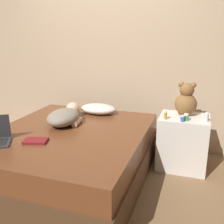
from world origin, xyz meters
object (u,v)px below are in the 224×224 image
Objects in this scene: bottle_blue at (182,119)px; bottle_green at (186,117)px; pillow at (98,109)px; teddy_bear at (186,101)px; person_lying at (65,116)px; bottle_amber at (165,115)px; book at (36,141)px; bottle_clear at (206,117)px.

bottle_green is at bearing 56.87° from bottle_blue.
pillow is 1.08m from teddy_bear.
person_lying reaches higher than bottle_blue.
bottle_amber is (1.08, 0.29, 0.03)m from person_lying.
teddy_bear is 0.30m from bottle_blue.
book is at bearing -146.49° from bottle_blue.
person_lying is 1.29m from bottle_blue.
bottle_blue is at bearing 33.51° from book.
bottle_green is (0.04, 0.05, 0.00)m from bottle_blue.
bottle_green is (0.22, 0.02, -0.01)m from bottle_amber.
bottle_clear is 1.77m from book.
bottle_green is (1.09, -0.16, 0.05)m from pillow.
pillow is 0.68× the size of person_lying.
pillow is at bearing 168.21° from bottle_amber.
teddy_bear is at bearing 50.40° from bottle_amber.
bottle_clear is (1.51, 0.34, 0.03)m from person_lying.
bottle_green is 1.58m from book.
bottle_clear reaches higher than pillow.
bottle_amber is at bearing 7.43° from person_lying.
bottle_clear is 1.38× the size of bottle_blue.
person_lying is at bearing -114.57° from pillow.
bottle_amber is (0.87, -0.18, 0.06)m from pillow.
bottle_blue is at bearing -9.93° from bottle_amber.
bottle_clear is 0.43m from bottle_amber.
bottle_clear reaches higher than bottle_blue.
bottle_blue is at bearing 3.91° from person_lying.
teddy_bear reaches higher than book.
book is at bearing -101.58° from pillow.
person_lying is 1.73× the size of teddy_bear.
bottle_green is (-0.21, -0.03, -0.01)m from bottle_clear.
bottle_amber reaches higher than pillow.
bottle_clear is at bearing 19.42° from bottle_blue.
bottle_clear is at bearing 7.05° from bottle_amber.
bottle_amber is at bearing -174.49° from bottle_green.
teddy_bear is at bearing 96.73° from bottle_green.
bottle_blue is at bearing -123.13° from bottle_green.
person_lying is at bearing -167.24° from bottle_clear.
bottle_green is at bearing -83.27° from teddy_bear.
bottle_amber reaches higher than bottle_blue.
bottle_clear is 0.40× the size of book.
person_lying reaches higher than book.
book is (-0.22, -1.05, -0.05)m from pillow.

